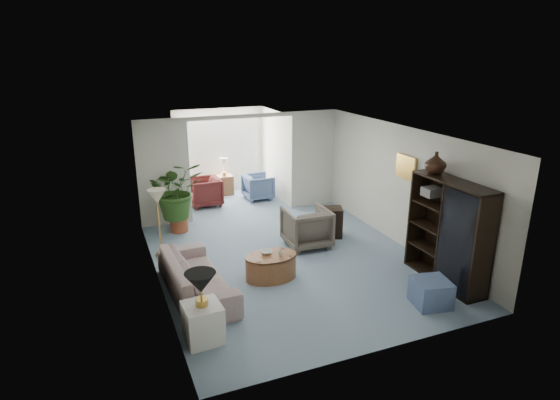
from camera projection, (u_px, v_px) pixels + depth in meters
name	position (u px, v px, depth m)	size (l,w,h in m)	color
floor	(292.00, 262.00, 9.02)	(6.00, 6.00, 0.00)	#869EB1
sunroom_floor	(232.00, 201.00, 12.63)	(2.60, 2.60, 0.00)	#869EB1
back_pier_left	(164.00, 173.00, 10.59)	(1.20, 0.12, 2.50)	silver
back_pier_right	(313.00, 159.00, 11.95)	(1.20, 0.12, 2.50)	silver
back_header	(242.00, 116.00, 10.90)	(2.60, 0.12, 0.10)	silver
window_pane	(219.00, 144.00, 13.14)	(2.20, 0.02, 1.50)	white
window_blinds	(220.00, 144.00, 13.12)	(2.20, 0.02, 1.50)	white
framed_picture	(406.00, 167.00, 9.28)	(0.04, 0.50, 0.40)	#ADA18A
sofa	(196.00, 276.00, 7.78)	(2.23, 0.87, 0.65)	#BCB29F
end_table	(203.00, 323.00, 6.53)	(0.51, 0.51, 0.56)	white
table_lamp	(201.00, 283.00, 6.33)	(0.44, 0.44, 0.30)	black
floor_lamp	(157.00, 197.00, 8.93)	(0.36, 0.36, 0.28)	beige
coffee_table	(271.00, 266.00, 8.35)	(0.95, 0.95, 0.45)	#935E35
coffee_bowl	(266.00, 252.00, 8.34)	(0.22, 0.22, 0.05)	silver
coffee_cup	(281.00, 253.00, 8.23)	(0.10, 0.10, 0.10)	beige
wingback_chair	(307.00, 227.00, 9.67)	(0.89, 0.91, 0.83)	#665C50
side_table_dark	(329.00, 222.00, 10.21)	(0.54, 0.43, 0.65)	black
entertainment_cabinet	(448.00, 232.00, 8.04)	(0.45, 1.67, 1.86)	black
cabinet_urn	(436.00, 163.00, 8.13)	(0.38, 0.38, 0.39)	black
ottoman	(431.00, 293.00, 7.47)	(0.55, 0.55, 0.44)	slate
plant_pot	(179.00, 224.00, 10.52)	(0.40, 0.40, 0.32)	#99492C
house_plant	(177.00, 190.00, 10.27)	(1.19, 1.03, 1.32)	#2A4F1B
sunroom_chair_blue	(258.00, 187.00, 12.76)	(0.73, 0.75, 0.68)	slate
sunroom_chair_maroon	(205.00, 192.00, 12.21)	(0.80, 0.82, 0.75)	maroon
sunroom_table	(225.00, 185.00, 13.17)	(0.45, 0.35, 0.55)	#935E35
shelf_clutter	(453.00, 220.00, 7.82)	(0.30, 1.25, 1.06)	#3A3836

